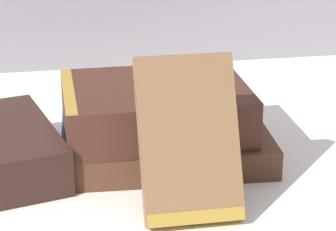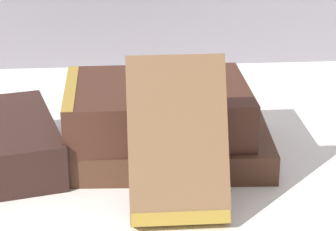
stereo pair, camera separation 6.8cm
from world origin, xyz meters
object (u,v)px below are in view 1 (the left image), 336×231
book_flat_top (150,108)px  book_leaning_front (193,144)px  book_flat_bottom (159,142)px  reading_glasses (112,100)px  pocket_watch (179,79)px

book_flat_top → book_leaning_front: 0.13m
book_flat_bottom → reading_glasses: (-0.03, 0.18, -0.01)m
pocket_watch → book_leaning_front: bearing=-95.6°
reading_glasses → pocket_watch: bearing=-66.4°
pocket_watch → reading_glasses: size_ratio=0.51×
book_flat_bottom → pocket_watch: pocket_watch is taller
book_flat_top → reading_glasses: size_ratio=1.68×
book_flat_bottom → book_flat_top: bearing=-159.7°
reading_glasses → book_flat_bottom: bearing=-73.8°
book_flat_top → book_leaning_front: size_ratio=1.34×
book_flat_top → reading_glasses: (-0.02, 0.18, -0.06)m
pocket_watch → reading_glasses: pocket_watch is taller
book_flat_bottom → book_flat_top: (-0.01, -0.00, 0.04)m
book_flat_top → book_flat_bottom: bearing=17.0°
book_leaning_front → reading_glasses: book_leaning_front is taller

